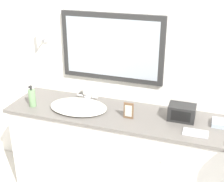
{
  "coord_description": "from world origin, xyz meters",
  "views": [
    {
      "loc": [
        0.64,
        -1.95,
        2.12
      ],
      "look_at": [
        -0.13,
        0.3,
        1.08
      ],
      "focal_mm": 50.0,
      "sensor_mm": 36.0,
      "label": 1
    }
  ],
  "objects_px": {
    "soap_bottle": "(32,98)",
    "sink_basin": "(79,106)",
    "appliance_box": "(182,112)",
    "picture_frame": "(129,111)"
  },
  "relations": [
    {
      "from": "soap_bottle",
      "to": "sink_basin",
      "type": "bearing_deg",
      "value": 13.07
    },
    {
      "from": "sink_basin",
      "to": "appliance_box",
      "type": "height_order",
      "value": "sink_basin"
    },
    {
      "from": "sink_basin",
      "to": "picture_frame",
      "type": "distance_m",
      "value": 0.47
    },
    {
      "from": "appliance_box",
      "to": "picture_frame",
      "type": "relative_size",
      "value": 1.54
    },
    {
      "from": "sink_basin",
      "to": "soap_bottle",
      "type": "height_order",
      "value": "soap_bottle"
    },
    {
      "from": "sink_basin",
      "to": "appliance_box",
      "type": "bearing_deg",
      "value": 5.41
    },
    {
      "from": "picture_frame",
      "to": "soap_bottle",
      "type": "bearing_deg",
      "value": -176.13
    },
    {
      "from": "soap_bottle",
      "to": "picture_frame",
      "type": "xyz_separation_m",
      "value": [
        0.87,
        0.06,
        -0.01
      ]
    },
    {
      "from": "sink_basin",
      "to": "soap_bottle",
      "type": "distance_m",
      "value": 0.42
    },
    {
      "from": "sink_basin",
      "to": "picture_frame",
      "type": "bearing_deg",
      "value": -4.33
    }
  ]
}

